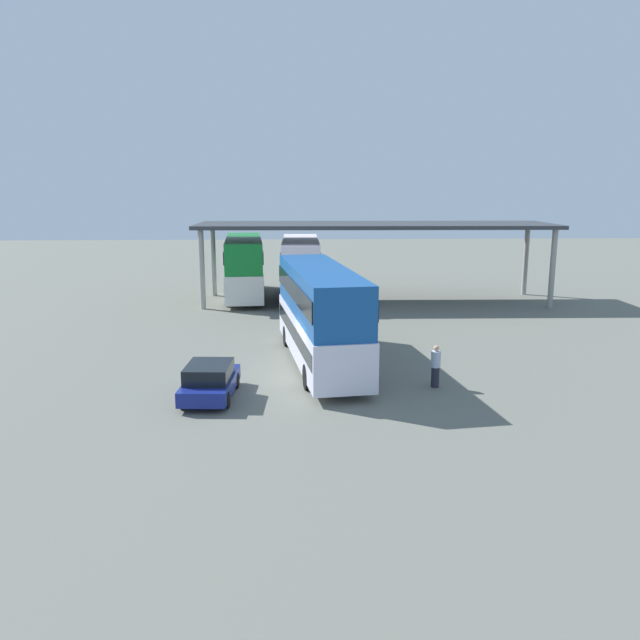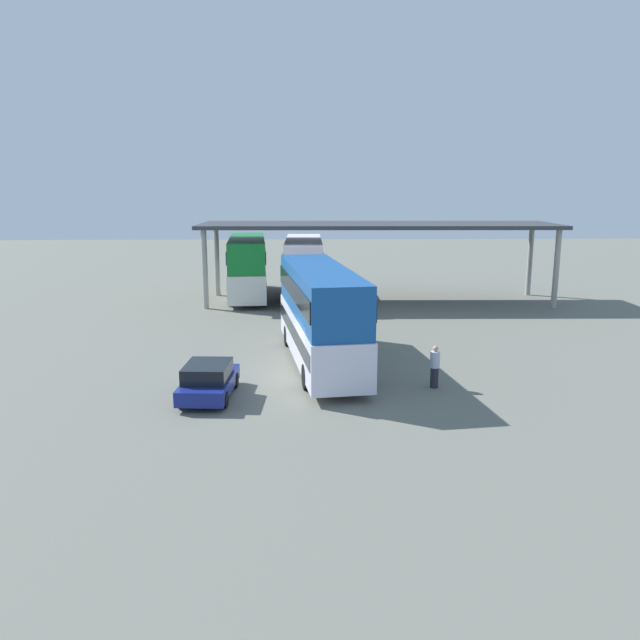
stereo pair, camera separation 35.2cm
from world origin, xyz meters
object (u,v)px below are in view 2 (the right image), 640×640
Objects in this scene: double_decker_near_canopy at (247,265)px; double_decker_mid_row at (304,266)px; double_decker_main at (320,312)px; pedestrian_waiting at (435,367)px; parked_hatchback at (209,380)px.

double_decker_near_canopy is 1.04× the size of double_decker_mid_row.
double_decker_main is 17.87m from double_decker_near_canopy.
double_decker_near_canopy is 4.04m from double_decker_mid_row.
pedestrian_waiting is at bearing -165.42° from double_decker_mid_row.
parked_hatchback is 8.76m from pedestrian_waiting.
double_decker_main is at bearing 30.12° from pedestrian_waiting.
parked_hatchback is 0.38× the size of double_decker_mid_row.
double_decker_main reaches higher than double_decker_mid_row.
double_decker_mid_row is at bearing -103.56° from double_decker_near_canopy.
double_decker_main is 5.83m from pedestrian_waiting.
double_decker_near_canopy reaches higher than pedestrian_waiting.
double_decker_main is 1.11× the size of double_decker_mid_row.
double_decker_main is 1.07× the size of double_decker_near_canopy.
pedestrian_waiting is (5.02, -20.11, -1.45)m from double_decker_mid_row.
double_decker_near_canopy is at bearing 7.69° from double_decker_main.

